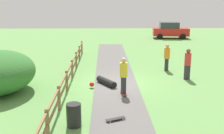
{
  "coord_description": "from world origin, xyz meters",
  "views": [
    {
      "loc": [
        -0.63,
        -15.41,
        4.73
      ],
      "look_at": [
        -0.22,
        -0.14,
        1.0
      ],
      "focal_mm": 45.48,
      "sensor_mm": 36.0,
      "label": 1
    }
  ],
  "objects_px": {
    "skater_fallen": "(105,82)",
    "parked_car_red": "(170,30)",
    "skateboard_loose": "(116,119)",
    "trash_bin": "(74,115)",
    "skater_riding": "(124,74)",
    "bystander_orange": "(167,56)",
    "bystander_red": "(188,62)"
  },
  "relations": [
    {
      "from": "parked_car_red",
      "to": "skater_fallen",
      "type": "bearing_deg",
      "value": -112.81
    },
    {
      "from": "skater_riding",
      "to": "bystander_orange",
      "type": "height_order",
      "value": "skater_riding"
    },
    {
      "from": "bystander_red",
      "to": "parked_car_red",
      "type": "xyz_separation_m",
      "value": [
        3.01,
        17.65,
        -0.07
      ]
    },
    {
      "from": "skater_riding",
      "to": "bystander_orange",
      "type": "bearing_deg",
      "value": 56.35
    },
    {
      "from": "skater_riding",
      "to": "skateboard_loose",
      "type": "xyz_separation_m",
      "value": [
        -0.51,
        -3.08,
        -0.99
      ]
    },
    {
      "from": "trash_bin",
      "to": "bystander_red",
      "type": "xyz_separation_m",
      "value": [
        6.08,
        6.23,
        0.58
      ]
    },
    {
      "from": "trash_bin",
      "to": "skater_riding",
      "type": "distance_m",
      "value": 4.14
    },
    {
      "from": "parked_car_red",
      "to": "skateboard_loose",
      "type": "bearing_deg",
      "value": -107.71
    },
    {
      "from": "bystander_orange",
      "to": "bystander_red",
      "type": "distance_m",
      "value": 2.22
    },
    {
      "from": "trash_bin",
      "to": "skater_riding",
      "type": "height_order",
      "value": "skater_riding"
    },
    {
      "from": "trash_bin",
      "to": "skateboard_loose",
      "type": "relative_size",
      "value": 1.11
    },
    {
      "from": "skater_fallen",
      "to": "parked_car_red",
      "type": "distance_m",
      "value": 20.35
    },
    {
      "from": "trash_bin",
      "to": "bystander_red",
      "type": "relative_size",
      "value": 0.49
    },
    {
      "from": "bystander_orange",
      "to": "bystander_red",
      "type": "bearing_deg",
      "value": -69.37
    },
    {
      "from": "bystander_orange",
      "to": "parked_car_red",
      "type": "distance_m",
      "value": 16.03
    },
    {
      "from": "skateboard_loose",
      "to": "parked_car_red",
      "type": "distance_m",
      "value": 24.63
    },
    {
      "from": "skater_fallen",
      "to": "trash_bin",
      "type": "bearing_deg",
      "value": -103.14
    },
    {
      "from": "bystander_red",
      "to": "skater_fallen",
      "type": "bearing_deg",
      "value": -167.29
    },
    {
      "from": "skater_fallen",
      "to": "bystander_red",
      "type": "xyz_separation_m",
      "value": [
        4.88,
        1.1,
        0.83
      ]
    },
    {
      "from": "trash_bin",
      "to": "skater_riding",
      "type": "relative_size",
      "value": 0.48
    },
    {
      "from": "skateboard_loose",
      "to": "skater_fallen",
      "type": "bearing_deg",
      "value": 94.8
    },
    {
      "from": "bystander_red",
      "to": "parked_car_red",
      "type": "bearing_deg",
      "value": 80.34
    },
    {
      "from": "skater_fallen",
      "to": "parked_car_red",
      "type": "height_order",
      "value": "parked_car_red"
    },
    {
      "from": "skateboard_loose",
      "to": "parked_car_red",
      "type": "bearing_deg",
      "value": 72.29
    },
    {
      "from": "skater_riding",
      "to": "skateboard_loose",
      "type": "height_order",
      "value": "skater_riding"
    },
    {
      "from": "skater_riding",
      "to": "parked_car_red",
      "type": "distance_m",
      "value": 21.53
    },
    {
      "from": "skateboard_loose",
      "to": "bystander_orange",
      "type": "bearing_deg",
      "value": 64.83
    },
    {
      "from": "skater_riding",
      "to": "parked_car_red",
      "type": "xyz_separation_m",
      "value": [
        6.98,
        20.37,
        -0.12
      ]
    },
    {
      "from": "trash_bin",
      "to": "skater_fallen",
      "type": "bearing_deg",
      "value": 76.86
    },
    {
      "from": "trash_bin",
      "to": "parked_car_red",
      "type": "xyz_separation_m",
      "value": [
        9.08,
        23.88,
        0.51
      ]
    },
    {
      "from": "skater_fallen",
      "to": "bystander_red",
      "type": "relative_size",
      "value": 0.84
    },
    {
      "from": "skater_riding",
      "to": "skater_fallen",
      "type": "height_order",
      "value": "skater_riding"
    }
  ]
}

